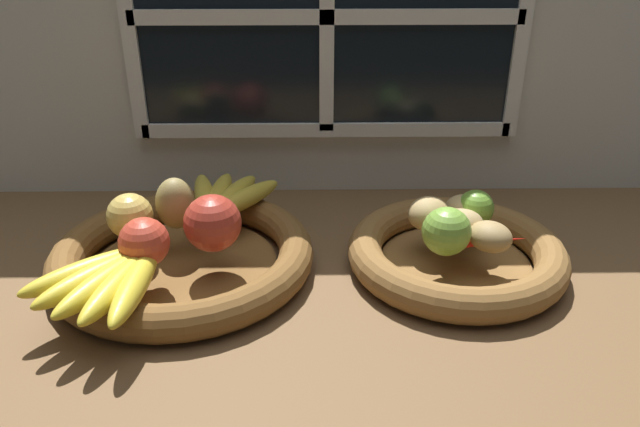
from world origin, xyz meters
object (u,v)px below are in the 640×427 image
Objects in this scene: apple_red_front at (144,242)px; apple_golden_left at (130,216)px; pear_brown at (175,203)px; lime_near at (446,231)px; banana_bunch_back at (224,197)px; chili_pepper at (481,242)px; fruit_bowl_right at (456,254)px; banana_bunch_front at (111,278)px; potato_large at (459,224)px; lime_far at (475,208)px; potato_back at (467,210)px; potato_oblong at (428,213)px; fruit_bowl_left at (183,256)px; apple_red_right at (213,223)px; potato_small at (490,237)px.

apple_golden_left is at bearing 116.53° from apple_red_front.
pear_brown is 38.31cm from lime_near.
banana_bunch_back is 39.28cm from chili_pepper.
banana_bunch_front reaches higher than fruit_bowl_right.
banana_bunch_back is at bearing 162.17° from potato_large.
potato_large is at bearing 90.00° from fruit_bowl_right.
lime_far is at bearing 54.16° from lime_near.
lime_near is (-2.75, -4.13, 1.15)cm from potato_large.
potato_back is at bearing 61.02° from lime_near.
potato_oblong is (30.41, -8.03, 0.88)cm from banana_bunch_back.
banana_bunch_front is (-6.03, -12.11, 4.18)cm from fruit_bowl_left.
potato_back is 0.98× the size of lime_near.
pear_brown is at bearing 134.27° from apple_red_right.
lime_near is at bearing -12.13° from pear_brown.
fruit_bowl_left is at bearing -174.41° from lime_far.
apple_golden_left is 48.77cm from chili_pepper.
lime_far is (3.21, 4.13, 5.28)cm from fruit_bowl_right.
lime_far is (49.29, 2.90, -0.55)cm from apple_golden_left.
potato_small is (37.65, -14.42, 0.52)cm from banana_bunch_back.
lime_far is (-0.20, 7.54, 0.64)cm from potato_small.
chili_pepper is at bearing 4.54° from apple_red_front.
apple_red_front reaches higher than potato_back.
pear_brown is at bearing 174.43° from potato_large.
chili_pepper is (48.54, -4.20, -2.23)cm from apple_golden_left.
banana_bunch_front is 3.53× the size of lime_far.
apple_red_right is (-33.97, -2.47, 6.52)cm from fruit_bowl_right.
fruit_bowl_left is 5.67× the size of apple_red_front.
potato_large is 4.02cm from chili_pepper.
apple_red_right is at bearing 171.47° from chili_pepper.
chili_pepper is at bearing -87.56° from potato_back.
lime_far reaches higher than fruit_bowl_right.
banana_bunch_back is (7.97, 17.53, -1.77)cm from apple_red_front.
apple_red_right is at bearing -175.84° from potato_large.
potato_large is (0.00, 0.00, 4.75)cm from fruit_bowl_right.
fruit_bowl_left is 5.74× the size of potato_back.
potato_oblong is 0.48× the size of chili_pepper.
apple_golden_left reaches higher than potato_back.
lime_near reaches higher than lime_far.
apple_red_front is 10.64cm from pear_brown.
potato_oblong is at bearing 2.37° from apple_golden_left.
pear_brown is at bearing 167.87° from lime_near.
apple_red_right reaches higher than banana_bunch_back.
potato_back reaches higher than fruit_bowl_right.
fruit_bowl_right is at bearing -5.57° from pear_brown.
potato_small is 0.95× the size of potato_oblong.
apple_red_front is 9.20cm from apple_red_right.
banana_bunch_front is at bearing -85.58° from apple_golden_left.
apple_red_right is at bearing -17.01° from apple_golden_left.
potato_large reaches higher than banana_bunch_back.
fruit_bowl_left is 41.68cm from potato_back.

